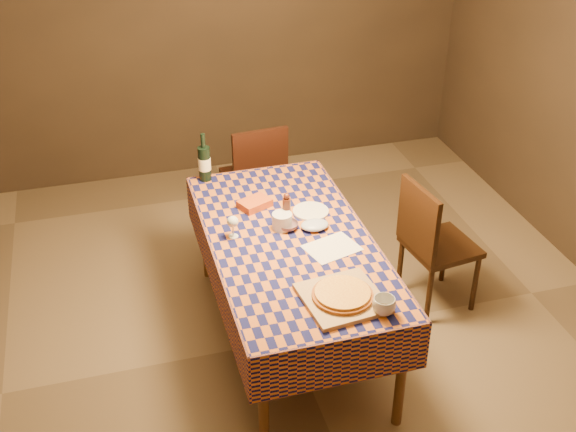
# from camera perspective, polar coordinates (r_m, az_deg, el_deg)

# --- Properties ---
(room) EXTENTS (5.00, 5.10, 2.70)m
(room) POSITION_cam_1_polar(r_m,az_deg,el_deg) (3.94, 0.20, 5.21)
(room) COLOR brown
(room) RESTS_ON ground
(dining_table) EXTENTS (0.94, 1.84, 0.77)m
(dining_table) POSITION_cam_1_polar(r_m,az_deg,el_deg) (4.27, 0.18, -2.69)
(dining_table) COLOR brown
(dining_table) RESTS_ON ground
(cutting_board) EXTENTS (0.44, 0.44, 0.03)m
(cutting_board) POSITION_cam_1_polar(r_m,az_deg,el_deg) (3.77, 4.31, -6.50)
(cutting_board) COLOR #A37D4C
(cutting_board) RESTS_ON dining_table
(pizza) EXTENTS (0.40, 0.40, 0.03)m
(pizza) POSITION_cam_1_polar(r_m,az_deg,el_deg) (3.75, 4.33, -6.17)
(pizza) COLOR #8F4717
(pizza) RESTS_ON cutting_board
(pepper_mill) EXTENTS (0.06, 0.06, 0.21)m
(pepper_mill) POSITION_cam_1_polar(r_m,az_deg,el_deg) (4.33, -0.11, 0.54)
(pepper_mill) COLOR #471C10
(pepper_mill) RESTS_ON dining_table
(bowl) EXTENTS (0.17, 0.17, 0.04)m
(bowl) POSITION_cam_1_polar(r_m,az_deg,el_deg) (4.32, -0.05, -0.78)
(bowl) COLOR #654855
(bowl) RESTS_ON dining_table
(wine_glass) EXTENTS (0.07, 0.07, 0.14)m
(wine_glass) POSITION_cam_1_polar(r_m,az_deg,el_deg) (4.21, -4.39, -0.51)
(wine_glass) COLOR white
(wine_glass) RESTS_ON dining_table
(wine_bottle) EXTENTS (0.11, 0.11, 0.34)m
(wine_bottle) POSITION_cam_1_polar(r_m,az_deg,el_deg) (4.83, -6.62, 4.20)
(wine_bottle) COLOR black
(wine_bottle) RESTS_ON dining_table
(deli_tub) EXTENTS (0.16, 0.16, 0.10)m
(deli_tub) POSITION_cam_1_polar(r_m,az_deg,el_deg) (4.30, -0.47, -0.41)
(deli_tub) COLOR silver
(deli_tub) RESTS_ON dining_table
(takeout_container) EXTENTS (0.23, 0.20, 0.05)m
(takeout_container) POSITION_cam_1_polar(r_m,az_deg,el_deg) (4.54, -2.65, 0.99)
(takeout_container) COLOR #BC4918
(takeout_container) RESTS_ON dining_table
(white_plate) EXTENTS (0.24, 0.24, 0.01)m
(white_plate) POSITION_cam_1_polar(r_m,az_deg,el_deg) (4.49, 1.81, 0.38)
(white_plate) COLOR silver
(white_plate) RESTS_ON dining_table
(tumbler) EXTENTS (0.15, 0.15, 0.09)m
(tumbler) POSITION_cam_1_polar(r_m,az_deg,el_deg) (3.69, 7.59, -7.05)
(tumbler) COLOR silver
(tumbler) RESTS_ON dining_table
(flour_patch) EXTENTS (0.35, 0.30, 0.00)m
(flour_patch) POSITION_cam_1_polar(r_m,az_deg,el_deg) (4.16, 3.49, -2.53)
(flour_patch) COLOR silver
(flour_patch) RESTS_ON dining_table
(flour_bag) EXTENTS (0.19, 0.16, 0.05)m
(flour_bag) POSITION_cam_1_polar(r_m,az_deg,el_deg) (4.32, 2.12, -0.72)
(flour_bag) COLOR #A3AFD0
(flour_bag) RESTS_ON dining_table
(chair_far) EXTENTS (0.46, 0.46, 0.93)m
(chair_far) POSITION_cam_1_polar(r_m,az_deg,el_deg) (5.45, -2.55, 3.35)
(chair_far) COLOR black
(chair_far) RESTS_ON ground
(chair_right) EXTENTS (0.48, 0.47, 0.93)m
(chair_right) POSITION_cam_1_polar(r_m,az_deg,el_deg) (4.77, 11.24, -1.85)
(chair_right) COLOR black
(chair_right) RESTS_ON ground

